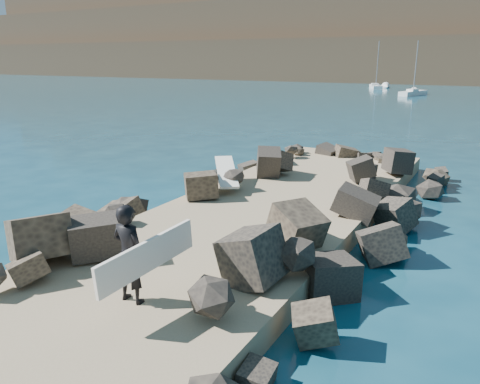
% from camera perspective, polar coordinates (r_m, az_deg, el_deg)
% --- Properties ---
extents(ground, '(800.00, 800.00, 0.00)m').
position_cam_1_polar(ground, '(14.42, 1.95, -4.78)').
color(ground, '#0F384C').
rests_on(ground, ground).
extents(jetty, '(6.00, 26.00, 0.60)m').
position_cam_1_polar(jetty, '(12.69, -2.22, -6.30)').
color(jetty, '#8C7759').
rests_on(jetty, ground).
extents(riprap_left, '(2.60, 22.00, 1.00)m').
position_cam_1_polar(riprap_left, '(14.62, -10.95, -2.71)').
color(riprap_left, black).
rests_on(riprap_left, ground).
extents(riprap_right, '(2.60, 22.00, 1.00)m').
position_cam_1_polar(riprap_right, '(11.92, 11.14, -7.09)').
color(riprap_right, black).
rests_on(riprap_right, ground).
extents(surfboard_resting, '(2.08, 2.51, 0.09)m').
position_cam_1_polar(surfboard_resting, '(17.01, -1.68, 2.13)').
color(surfboard_resting, white).
rests_on(surfboard_resting, riprap_left).
extents(surfer_with_board, '(0.96, 2.41, 1.95)m').
position_cam_1_polar(surfer_with_board, '(9.04, -13.07, -7.40)').
color(surfer_with_board, black).
rests_on(surfer_with_board, jetty).
extents(sailboat_b, '(3.10, 6.48, 7.73)m').
position_cam_1_polar(sailboat_b, '(73.26, 20.35, 11.25)').
color(sailboat_b, white).
rests_on(sailboat_b, ground).
extents(sailboat_e, '(3.76, 6.88, 8.21)m').
position_cam_1_polar(sailboat_e, '(87.65, 16.20, 12.22)').
color(sailboat_e, white).
rests_on(sailboat_e, ground).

